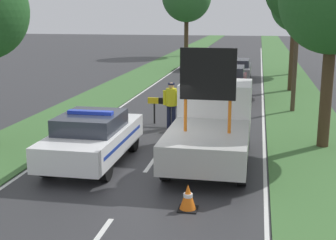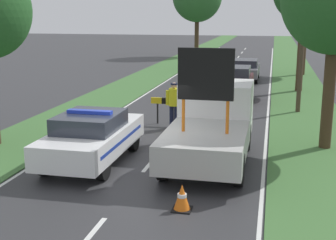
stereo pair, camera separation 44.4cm
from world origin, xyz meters
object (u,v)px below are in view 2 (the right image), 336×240
Objects in this scene: work_truck at (212,123)px; utility_pole at (302,36)px; queued_car_suv_grey at (246,69)px; police_officer at (174,101)px; traffic_cone_near_police at (200,116)px; roadside_tree_far_left at (306,5)px; queued_car_sedan_black at (209,58)px; traffic_cone_near_truck at (182,197)px; police_car at (92,137)px; road_barrier at (183,103)px; traffic_cone_centre_front at (126,123)px; pedestrian_civilian at (200,103)px; queued_car_wagon_maroon at (234,83)px.

work_truck is 0.82× the size of utility_pole.
work_truck is 1.16× the size of queued_car_suv_grey.
utility_pole reaches higher than police_officer.
utility_pole is at bearing -158.42° from police_officer.
utility_pole is at bearing 38.13° from traffic_cone_near_police.
roadside_tree_far_left is at bearing -137.21° from queued_car_suv_grey.
queued_car_sedan_black is at bearing 162.24° from roadside_tree_far_left.
roadside_tree_far_left is (5.71, 17.47, 3.83)m from police_officer.
police_officer reaches higher than traffic_cone_near_truck.
police_car is 5.59m from road_barrier.
work_truck is 23.46m from queued_car_sedan_black.
work_truck is (3.43, 1.16, 0.31)m from police_car.
work_truck is 1.22× the size of queued_car_sedan_black.
traffic_cone_near_police is 1.06× the size of traffic_cone_near_truck.
police_car is 2.58× the size of police_officer.
work_truck is at bearing 87.91° from traffic_cone_near_truck.
queued_car_suv_grey is 0.69× the size of roadside_tree_far_left.
work_truck is 7.51× the size of traffic_cone_centre_front.
utility_pole is at bearing 75.26° from traffic_cone_near_truck.
traffic_cone_near_truck is (1.78, -7.53, -0.76)m from police_officer.
pedestrian_civilian reaches higher than traffic_cone_near_truck.
work_truck is at bearing 90.09° from queued_car_suv_grey.
traffic_cone_centre_front is at bearing -141.14° from traffic_cone_near_police.
work_truck reaches higher than traffic_cone_centre_front.
utility_pole reaches higher than work_truck.
queued_car_sedan_black is 0.67× the size of utility_pole.
traffic_cone_centre_front is 15.35m from queued_car_suv_grey.
roadside_tree_far_left is (4.82, 16.46, 4.57)m from traffic_cone_near_police.
pedestrian_civilian is at bearing -135.74° from utility_pole.
road_barrier is 6.18m from queued_car_wagon_maroon.
queued_car_suv_grey is at bearing 83.25° from police_car.
traffic_cone_near_truck is 0.09× the size of utility_pole.
queued_car_wagon_maroon is at bearing 81.07° from road_barrier.
road_barrier is 6.30m from utility_pole.
queued_car_suv_grey is at bearing 119.17° from queued_car_sedan_black.
traffic_cone_near_truck is 27.43m from queued_car_sedan_black.
traffic_cone_near_police is at bearing 85.52° from queued_car_suv_grey.
police_officer is at bearing -108.10° from roadside_tree_far_left.
work_truck is 3.02× the size of police_officer.
traffic_cone_centre_front is at bearing -35.73° from work_truck.
traffic_cone_near_truck is 0.13× the size of queued_car_suv_grey.
traffic_cone_near_truck is 25.71m from roadside_tree_far_left.
traffic_cone_near_police is 5.72m from queued_car_wagon_maroon.
queued_car_suv_grey is (3.40, 18.61, -0.05)m from police_car.
traffic_cone_near_police is at bearing 81.14° from queued_car_wagon_maroon.
traffic_cone_centre_front is at bearing 13.15° from police_officer.
road_barrier is at bearing -129.42° from police_officer.
utility_pole reaches higher than queued_car_suv_grey.
traffic_cone_centre_front is 8.36m from queued_car_wagon_maroon.
police_officer is 0.38× the size of queued_car_suv_grey.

